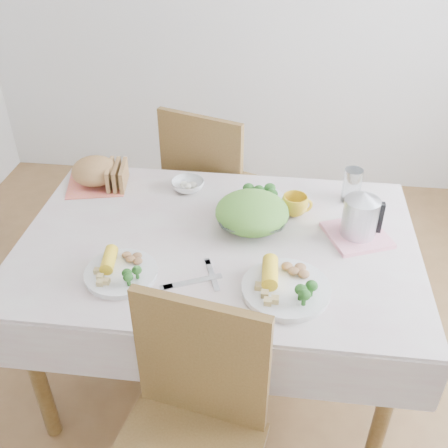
# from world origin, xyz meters

# --- Properties ---
(floor) EXTENTS (3.60, 3.60, 0.00)m
(floor) POSITION_xyz_m (0.00, 0.00, 0.00)
(floor) COLOR brown
(floor) RESTS_ON ground
(dining_table) EXTENTS (1.40, 0.90, 0.75)m
(dining_table) POSITION_xyz_m (0.00, 0.00, 0.38)
(dining_table) COLOR brown
(dining_table) RESTS_ON floor
(tablecloth) EXTENTS (1.50, 1.00, 0.01)m
(tablecloth) POSITION_xyz_m (0.00, 0.00, 0.76)
(tablecloth) COLOR beige
(tablecloth) RESTS_ON dining_table
(chair_far) EXTENTS (0.57, 0.57, 1.00)m
(chair_far) POSITION_xyz_m (-0.10, 0.78, 0.46)
(chair_far) COLOR brown
(chair_far) RESTS_ON floor
(salad_bowl) EXTENTS (0.29, 0.29, 0.07)m
(salad_bowl) POSITION_xyz_m (0.12, 0.10, 0.80)
(salad_bowl) COLOR white
(salad_bowl) RESTS_ON tablecloth
(dinner_plate_left) EXTENTS (0.30, 0.30, 0.02)m
(dinner_plate_left) POSITION_xyz_m (-0.31, -0.25, 0.77)
(dinner_plate_left) COLOR white
(dinner_plate_left) RESTS_ON tablecloth
(dinner_plate_right) EXTENTS (0.38, 0.38, 0.02)m
(dinner_plate_right) POSITION_xyz_m (0.26, -0.26, 0.77)
(dinner_plate_right) COLOR white
(dinner_plate_right) RESTS_ON tablecloth
(broccoli_plate) EXTENTS (0.30, 0.30, 0.02)m
(broccoli_plate) POSITION_xyz_m (0.13, 0.26, 0.77)
(broccoli_plate) COLOR beige
(broccoli_plate) RESTS_ON tablecloth
(napkin) EXTENTS (0.30, 0.30, 0.00)m
(napkin) POSITION_xyz_m (-0.59, 0.34, 0.76)
(napkin) COLOR #E36C55
(napkin) RESTS_ON tablecloth
(bread_loaf) EXTENTS (0.25, 0.25, 0.12)m
(bread_loaf) POSITION_xyz_m (-0.59, 0.34, 0.82)
(bread_loaf) COLOR olive
(bread_loaf) RESTS_ON napkin
(fruit_bowl) EXTENTS (0.15, 0.15, 0.04)m
(fruit_bowl) POSITION_xyz_m (-0.18, 0.34, 0.78)
(fruit_bowl) COLOR white
(fruit_bowl) RESTS_ON tablecloth
(yellow_mug) EXTENTS (0.14, 0.14, 0.08)m
(yellow_mug) POSITION_xyz_m (0.28, 0.21, 0.80)
(yellow_mug) COLOR gold
(yellow_mug) RESTS_ON tablecloth
(glass_tumbler) EXTENTS (0.10, 0.10, 0.15)m
(glass_tumbler) POSITION_xyz_m (0.52, 0.34, 0.83)
(glass_tumbler) COLOR white
(glass_tumbler) RESTS_ON tablecloth
(pink_tray) EXTENTS (0.28, 0.28, 0.02)m
(pink_tray) POSITION_xyz_m (0.52, 0.08, 0.77)
(pink_tray) COLOR pink
(pink_tray) RESTS_ON tablecloth
(electric_kettle) EXTENTS (0.14, 0.14, 0.19)m
(electric_kettle) POSITION_xyz_m (0.52, 0.08, 0.88)
(electric_kettle) COLOR #B2B5BA
(electric_kettle) RESTS_ON pink_tray
(fork_left) EXTENTS (0.08, 0.16, 0.00)m
(fork_left) POSITION_xyz_m (0.01, -0.21, 0.76)
(fork_left) COLOR silver
(fork_left) RESTS_ON tablecloth
(knife) EXTENTS (0.20, 0.11, 0.00)m
(knife) POSITION_xyz_m (-0.05, -0.25, 0.76)
(knife) COLOR silver
(knife) RESTS_ON tablecloth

